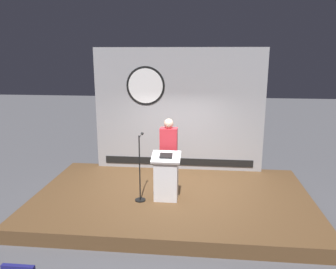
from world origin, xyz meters
name	(u,v)px	position (x,y,z in m)	size (l,w,h in m)	color
ground_plane	(172,206)	(0.00, 0.00, 0.00)	(40.00, 40.00, 0.00)	#4C4C51
stage_platform	(172,200)	(0.00, 0.00, 0.15)	(6.40, 4.00, 0.30)	brown
banner_display	(178,110)	(-0.02, 1.85, 1.99)	(4.67, 0.12, 3.38)	#9E9EA3
podium	(166,177)	(-0.11, -0.26, 0.82)	(0.64, 0.50, 1.08)	silver
speaker_person	(169,155)	(-0.11, 0.22, 1.20)	(0.40, 0.26, 1.77)	black
microphone_stand	(140,177)	(-0.68, -0.36, 0.83)	(0.24, 0.55, 1.51)	black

